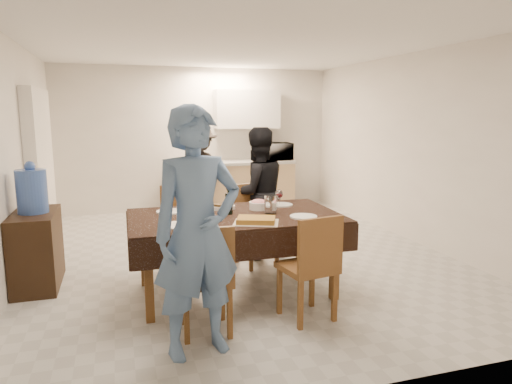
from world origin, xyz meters
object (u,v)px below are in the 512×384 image
(microwave, at_px, (276,151))
(person_kitchen, at_px, (200,172))
(dining_table, at_px, (235,218))
(savoury_tart, at_px, (256,220))
(water_jug, at_px, (32,191))
(wine_bottle, at_px, (229,199))
(person_near, at_px, (198,233))
(console, at_px, (37,249))
(person_far, at_px, (257,193))
(water_pitcher, at_px, (270,204))

(microwave, relative_size, person_kitchen, 0.36)
(dining_table, bearing_deg, person_kitchen, 86.34)
(dining_table, distance_m, savoury_tart, 0.40)
(water_jug, distance_m, savoury_tart, 2.33)
(wine_bottle, xyz_separation_m, person_near, (-0.50, -1.10, -0.02))
(console, relative_size, person_far, 0.52)
(microwave, bearing_deg, person_near, 64.56)
(microwave, distance_m, person_kitchen, 1.61)
(savoury_tart, xyz_separation_m, microwave, (1.67, 4.22, 0.25))
(water_jug, bearing_deg, person_kitchen, 50.28)
(microwave, height_order, person_far, person_far)
(water_jug, relative_size, person_far, 0.27)
(wine_bottle, distance_m, person_far, 1.17)
(water_pitcher, xyz_separation_m, person_kitchen, (-0.10, 3.44, -0.09))
(console, height_order, savoury_tart, savoury_tart)
(dining_table, xyz_separation_m, person_far, (0.55, 1.05, 0.05))
(dining_table, bearing_deg, water_pitcher, -7.49)
(person_near, bearing_deg, person_far, 50.18)
(dining_table, relative_size, water_jug, 4.63)
(water_pitcher, bearing_deg, wine_bottle, 165.96)
(water_jug, xyz_separation_m, person_far, (2.48, 0.29, -0.20))
(water_jug, xyz_separation_m, person_near, (1.38, -1.81, -0.08))
(microwave, bearing_deg, wine_bottle, 64.27)
(dining_table, distance_m, person_kitchen, 3.40)
(person_far, bearing_deg, water_jug, -1.17)
(microwave, height_order, person_kitchen, person_kitchen)
(person_near, bearing_deg, wine_bottle, 53.38)
(console, distance_m, person_far, 2.53)
(wine_bottle, distance_m, person_near, 1.21)
(wine_bottle, bearing_deg, person_kitchen, 84.78)
(wine_bottle, bearing_deg, microwave, 64.27)
(console, distance_m, savoury_tart, 2.36)
(wine_bottle, relative_size, person_far, 0.18)
(wine_bottle, xyz_separation_m, person_kitchen, (0.30, 3.34, -0.15))
(console, height_order, person_far, person_far)
(dining_table, xyz_separation_m, person_near, (-0.55, -1.05, 0.16))
(water_jug, distance_m, wine_bottle, 2.01)
(dining_table, bearing_deg, water_jug, 159.10)
(wine_bottle, distance_m, microwave, 4.20)
(person_kitchen, bearing_deg, person_near, -100.29)
(water_pitcher, bearing_deg, person_far, 79.70)
(water_pitcher, distance_m, person_far, 1.12)
(water_jug, bearing_deg, water_pitcher, -19.60)
(dining_table, height_order, microwave, microwave)
(console, xyz_separation_m, wine_bottle, (1.88, -0.71, 0.55))
(dining_table, distance_m, microwave, 4.24)
(wine_bottle, relative_size, person_near, 0.16)
(water_jug, relative_size, wine_bottle, 1.49)
(console, bearing_deg, water_pitcher, -19.60)
(wine_bottle, height_order, person_far, person_far)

